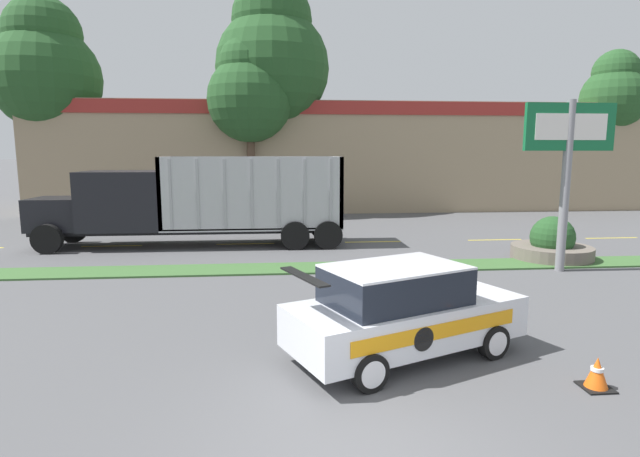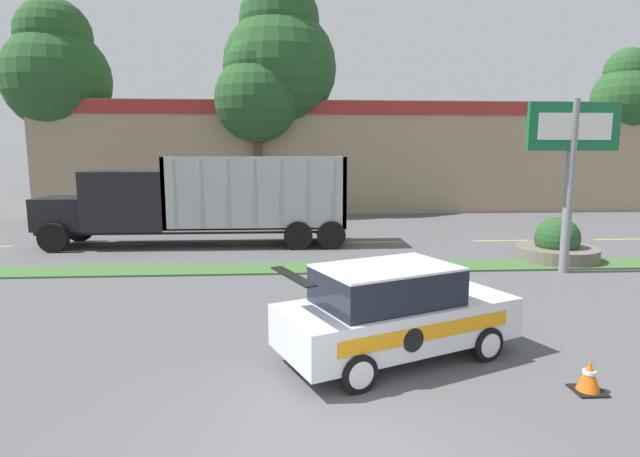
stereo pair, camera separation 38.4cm
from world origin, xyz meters
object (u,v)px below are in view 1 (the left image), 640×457
Objects in this scene: dump_truck_lead at (163,206)px; store_sign_post at (568,150)px; stone_planter at (552,245)px; traffic_cone at (597,373)px; rally_car at (403,310)px.

dump_truck_lead is 14.83m from store_sign_post.
stone_planter reaches higher than traffic_cone.
traffic_cone is (-3.98, -7.79, -3.60)m from store_sign_post.
dump_truck_lead reaches higher than rally_car.
stone_planter is 10.56m from traffic_cone.
stone_planter is (14.28, -3.83, -1.15)m from dump_truck_lead.
store_sign_post is (6.79, 6.27, 2.96)m from rally_car.
stone_planter is at bearing 63.79° from traffic_cone.
store_sign_post reaches higher than dump_truck_lead.
dump_truck_lead is 4.45× the size of stone_planter.
stone_planter is at bearing 67.93° from store_sign_post.
store_sign_post is at bearing -112.07° from stone_planter.
dump_truck_lead reaches higher than stone_planter.
store_sign_post is (13.59, -5.51, 2.19)m from dump_truck_lead.
dump_truck_lead is at bearing 164.96° from stone_planter.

